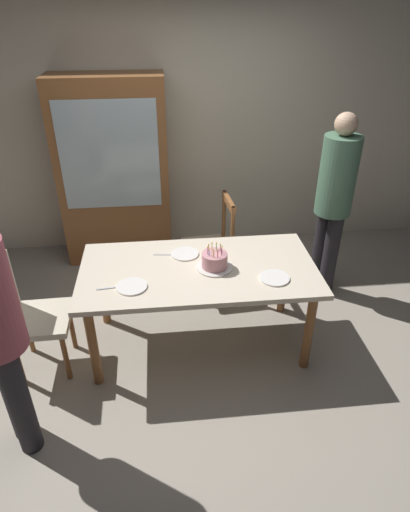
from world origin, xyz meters
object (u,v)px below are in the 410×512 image
Objects in this scene: chair_upholstered at (25,311)px; china_cabinet at (114,173)px; birthday_cake at (215,261)px; plate_near_guest at (275,278)px; plate_near_celebrant at (132,287)px; chair_spindle_back at (210,248)px; dining_table at (199,277)px; person_guest at (334,197)px; plate_far_side at (185,254)px.

china_cabinet reaches higher than chair_upholstered.
plate_near_guest is at bearing -24.88° from birthday_cake.
plate_near_celebrant is at bearing -162.52° from birthday_cake.
china_cabinet is at bearing 139.17° from chair_spindle_back.
dining_table is at bearing 22.68° from plate_near_celebrant.
person_guest is at bearing 49.64° from plate_near_guest.
dining_table is at bearing -65.18° from china_cabinet.
plate_near_celebrant is 1.00× the size of plate_near_guest.
birthday_cake is at bearing -46.09° from plate_far_side.
plate_far_side is 0.23× the size of chair_upholstered.
plate_far_side is 1.26m from chair_upholstered.
plate_near_celebrant is at bearing -82.64° from china_cabinet.
person_guest reaches higher than chair_spindle_back.
china_cabinet is at bearing 71.49° from chair_upholstered.
chair_spindle_back is (0.06, 0.79, -0.34)m from birthday_cake.
birthday_cake is 1.27× the size of plate_near_celebrant.
plate_near_celebrant is 0.58m from plate_far_side.
dining_table is 6.40× the size of birthday_cake.
person_guest is at bearing -6.50° from chair_spindle_back.
china_cabinet reaches higher than chair_spindle_back.
person_guest is (1.15, 0.67, 0.18)m from birthday_cake.
person_guest is at bearing 26.05° from plate_near_celebrant.
china_cabinet reaches higher than plate_near_celebrant.
china_cabinet is (-0.90, 0.78, 0.49)m from chair_spindle_back.
plate_near_guest is at bearing -2.42° from chair_upholstered.
birthday_cake is 1.27× the size of plate_near_guest.
chair_spindle_back is at bearing 173.50° from person_guest.
person_guest is (1.36, 0.45, 0.23)m from plate_far_side.
plate_far_side is 1.45m from person_guest.
chair_upholstered is at bearing -174.27° from dining_table.
plate_near_celebrant and plate_near_guest have the same top height.
chair_spindle_back is 0.55× the size of person_guest.
plate_near_guest reaches higher than dining_table.
plate_near_guest is (1.03, 0.00, 0.00)m from plate_near_celebrant.
plate_far_side is 0.23× the size of chair_spindle_back.
plate_far_side is (-0.21, 0.22, -0.05)m from birthday_cake.
chair_upholstered is (-1.82, 0.08, -0.22)m from plate_near_guest.
dining_table is at bearing -66.49° from plate_far_side.
china_cabinet is at bearing 155.62° from person_guest.
dining_table is 0.19m from birthday_cake.
dining_table is at bearing -152.69° from person_guest.
china_cabinet is (0.56, 1.69, 0.42)m from chair_upholstered.
plate_near_guest is at bearing -70.05° from chair_spindle_back.
dining_table is at bearing -102.98° from chair_spindle_back.
birthday_cake is 0.87m from chair_spindle_back.
plate_far_side is at bearing -161.69° from person_guest.
plate_near_guest is 0.23× the size of chair_upholstered.
plate_far_side is (-0.09, 0.21, 0.09)m from dining_table.
birthday_cake is 1.44m from chair_upholstered.
person_guest reaches higher than plate_near_celebrant.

